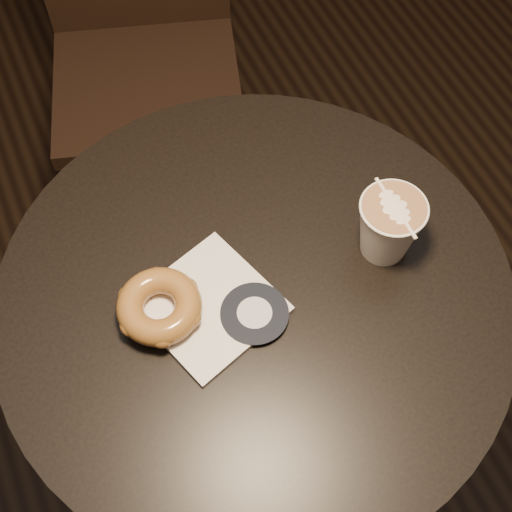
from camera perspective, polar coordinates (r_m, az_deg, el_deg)
name	(u,v)px	position (r m, az deg, el deg)	size (l,w,h in m)	color
cafe_table	(255,349)	(1.13, -0.07, -7.42)	(0.70, 0.70, 0.75)	black
chair	(138,14)	(1.59, -9.40, 18.56)	(0.50, 0.50, 1.00)	black
pastry_bag	(209,306)	(0.94, -3.76, -4.00)	(0.16, 0.16, 0.01)	white
doughnut	(159,306)	(0.92, -7.74, -4.01)	(0.11, 0.11, 0.04)	brown
latte_cup	(388,228)	(0.96, 10.54, 2.24)	(0.09, 0.09, 0.10)	white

